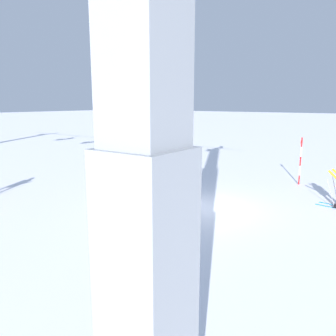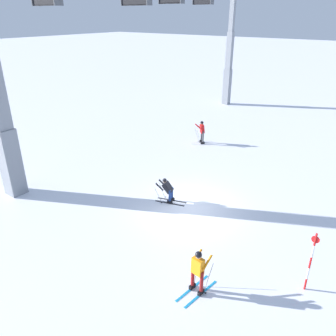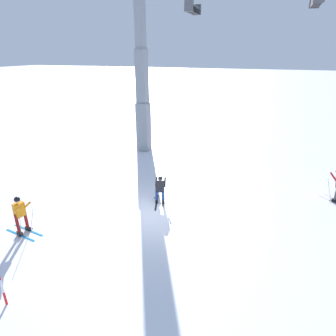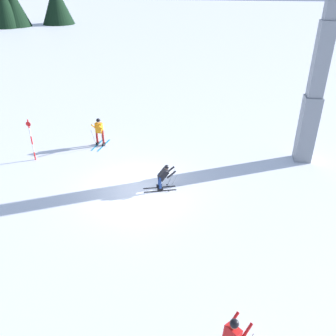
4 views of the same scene
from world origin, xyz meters
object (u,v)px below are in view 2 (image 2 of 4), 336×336
object	(u,v)px
chairlift_seat_second	(135,1)
trail_marker_pole	(311,261)
lift_tower_far	(229,57)
chairlift_seat_middle	(171,0)
skier_distant_downhill	(198,269)
chairlift_seat_fourth	(203,1)
skier_distant_uphill	(202,130)
skier_carving_main	(168,189)

from	to	relation	value
chairlift_seat_second	trail_marker_pole	distance (m)	19.56
lift_tower_far	chairlift_seat_middle	xyz separation A→B (m)	(-10.59, 0.00, 5.19)
chairlift_seat_second	skier_distant_downhill	size ratio (longest dim) A/B	1.28
chairlift_seat_middle	trail_marker_pole	bearing A→B (deg)	-129.56
chairlift_seat_middle	chairlift_seat_fourth	xyz separation A→B (m)	(4.71, -0.00, 0.03)
lift_tower_far	skier_distant_uphill	distance (m)	13.65
chairlift_seat_middle	trail_marker_pole	xyz separation A→B (m)	(-12.63, -15.29, -8.87)
skier_carving_main	chairlift_seat_middle	distance (m)	15.97
lift_tower_far	skier_distant_downhill	xyz separation A→B (m)	(-25.66, -12.14, -3.96)
skier_carving_main	lift_tower_far	distance (m)	22.79
chairlift_seat_fourth	skier_distant_uphill	distance (m)	12.01
skier_carving_main	skier_distant_uphill	xyz separation A→B (m)	(8.77, 3.18, 0.28)
skier_carving_main	skier_distant_downhill	distance (m)	6.53
skier_distant_downhill	chairlift_seat_middle	bearing A→B (deg)	38.87
trail_marker_pole	skier_distant_uphill	bearing A→B (deg)	45.36
chairlift_seat_fourth	skier_carving_main	bearing A→B (deg)	-153.92
chairlift_seat_middle	skier_distant_downhill	size ratio (longest dim) A/B	1.15
skier_distant_downhill	chairlift_seat_fourth	bearing A→B (deg)	31.55
chairlift_seat_second	skier_distant_downhill	xyz separation A→B (m)	(-10.99, -12.14, -8.97)
trail_marker_pole	skier_distant_downhill	bearing A→B (deg)	127.68
chairlift_seat_second	chairlift_seat_middle	size ratio (longest dim) A/B	1.11
chairlift_seat_second	trail_marker_pole	size ratio (longest dim) A/B	0.95
lift_tower_far	skier_distant_downhill	bearing A→B (deg)	-154.68
chairlift_seat_middle	skier_distant_downhill	xyz separation A→B (m)	(-15.06, -12.14, -9.15)
skier_carving_main	chairlift_seat_second	size ratio (longest dim) A/B	0.74
chairlift_seat_middle	chairlift_seat_fourth	bearing A→B (deg)	-0.00
skier_carving_main	lift_tower_far	world-z (taller)	lift_tower_far
chairlift_seat_second	skier_carving_main	bearing A→B (deg)	-130.85
trail_marker_pole	skier_distant_uphill	world-z (taller)	trail_marker_pole
chairlift_seat_second	chairlift_seat_fourth	size ratio (longest dim) A/B	1.26
chairlift_seat_fourth	lift_tower_far	bearing A→B (deg)	0.00
skier_distant_uphill	skier_distant_downhill	distance (m)	15.46
chairlift_seat_middle	chairlift_seat_second	bearing A→B (deg)	-180.00
trail_marker_pole	lift_tower_far	bearing A→B (deg)	33.36
lift_tower_far	skier_distant_downhill	size ratio (longest dim) A/B	6.47
chairlift_seat_fourth	skier_distant_uphill	size ratio (longest dim) A/B	1.03
skier_carving_main	trail_marker_pole	xyz separation A→B (m)	(-2.11, -7.84, 0.55)
skier_distant_uphill	skier_carving_main	bearing A→B (deg)	-160.06
trail_marker_pole	chairlift_seat_second	bearing A→B (deg)	60.76
chairlift_seat_second	skier_distant_downhill	world-z (taller)	chairlift_seat_second
skier_carving_main	chairlift_seat_middle	bearing A→B (deg)	35.32
lift_tower_far	chairlift_seat_fourth	distance (m)	7.87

